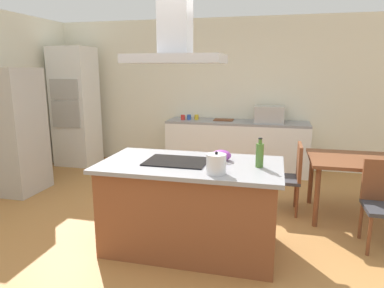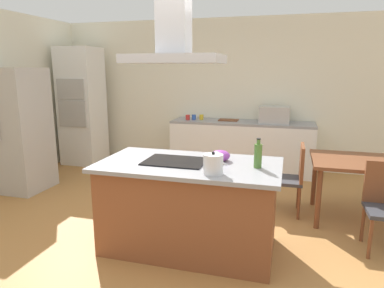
# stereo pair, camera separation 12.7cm
# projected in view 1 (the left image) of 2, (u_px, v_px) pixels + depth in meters

# --- Properties ---
(ground) EXTENTS (16.00, 16.00, 0.00)m
(ground) POSITION_uv_depth(u_px,v_px,m) (216.00, 196.00, 4.98)
(ground) COLOR #AD753D
(wall_back) EXTENTS (7.20, 0.10, 2.70)m
(wall_back) POSITION_uv_depth(u_px,v_px,m) (233.00, 94.00, 6.36)
(wall_back) COLOR silver
(wall_back) RESTS_ON ground
(kitchen_island) EXTENTS (1.77, 0.96, 0.90)m
(kitchen_island) POSITION_uv_depth(u_px,v_px,m) (191.00, 206.00, 3.46)
(kitchen_island) COLOR brown
(kitchen_island) RESTS_ON ground
(cooktop) EXTENTS (0.60, 0.44, 0.01)m
(cooktop) POSITION_uv_depth(u_px,v_px,m) (177.00, 161.00, 3.40)
(cooktop) COLOR black
(cooktop) RESTS_ON kitchen_island
(tea_kettle) EXTENTS (0.23, 0.17, 0.20)m
(tea_kettle) POSITION_uv_depth(u_px,v_px,m) (216.00, 164.00, 2.99)
(tea_kettle) COLOR silver
(tea_kettle) RESTS_ON kitchen_island
(olive_oil_bottle) EXTENTS (0.07, 0.07, 0.28)m
(olive_oil_bottle) POSITION_uv_depth(u_px,v_px,m) (260.00, 155.00, 3.20)
(olive_oil_bottle) COLOR #47722D
(olive_oil_bottle) RESTS_ON kitchen_island
(mixing_bowl) EXTENTS (0.20, 0.20, 0.11)m
(mixing_bowl) POSITION_uv_depth(u_px,v_px,m) (221.00, 155.00, 3.44)
(mixing_bowl) COLOR purple
(mixing_bowl) RESTS_ON kitchen_island
(back_counter) EXTENTS (2.48, 0.62, 0.90)m
(back_counter) POSITION_uv_depth(u_px,v_px,m) (236.00, 146.00, 6.17)
(back_counter) COLOR white
(back_counter) RESTS_ON ground
(countertop_microwave) EXTENTS (0.50, 0.38, 0.28)m
(countertop_microwave) POSITION_uv_depth(u_px,v_px,m) (269.00, 114.00, 5.91)
(countertop_microwave) COLOR #B2AFAA
(countertop_microwave) RESTS_ON back_counter
(coffee_mug_red) EXTENTS (0.08, 0.08, 0.09)m
(coffee_mug_red) POSITION_uv_depth(u_px,v_px,m) (183.00, 117.00, 6.23)
(coffee_mug_red) COLOR red
(coffee_mug_red) RESTS_ON back_counter
(coffee_mug_blue) EXTENTS (0.08, 0.08, 0.09)m
(coffee_mug_blue) POSITION_uv_depth(u_px,v_px,m) (189.00, 117.00, 6.26)
(coffee_mug_blue) COLOR #2D56B2
(coffee_mug_blue) RESTS_ON back_counter
(coffee_mug_yellow) EXTENTS (0.08, 0.08, 0.09)m
(coffee_mug_yellow) POSITION_uv_depth(u_px,v_px,m) (196.00, 117.00, 6.27)
(coffee_mug_yellow) COLOR gold
(coffee_mug_yellow) RESTS_ON back_counter
(cutting_board) EXTENTS (0.34, 0.24, 0.02)m
(cutting_board) POSITION_uv_depth(u_px,v_px,m) (224.00, 120.00, 6.17)
(cutting_board) COLOR brown
(cutting_board) RESTS_ON back_counter
(wall_oven_stack) EXTENTS (0.70, 0.66, 2.20)m
(wall_oven_stack) POSITION_uv_depth(u_px,v_px,m) (76.00, 107.00, 6.51)
(wall_oven_stack) COLOR white
(wall_oven_stack) RESTS_ON ground
(refrigerator) EXTENTS (0.80, 0.73, 1.82)m
(refrigerator) POSITION_uv_depth(u_px,v_px,m) (10.00, 131.00, 5.03)
(refrigerator) COLOR #B2AFAA
(refrigerator) RESTS_ON ground
(dining_table) EXTENTS (1.40, 0.90, 0.75)m
(dining_table) POSITION_uv_depth(u_px,v_px,m) (370.00, 166.00, 4.10)
(dining_table) COLOR brown
(dining_table) RESTS_ON ground
(chair_at_left_end) EXTENTS (0.42, 0.42, 0.89)m
(chair_at_left_end) POSITION_uv_depth(u_px,v_px,m) (290.00, 174.00, 4.34)
(chair_at_left_end) COLOR #333338
(chair_at_left_end) RESTS_ON ground
(range_hood) EXTENTS (0.90, 0.55, 0.78)m
(range_hood) POSITION_uv_depth(u_px,v_px,m) (175.00, 35.00, 3.14)
(range_hood) COLOR #ADADB2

